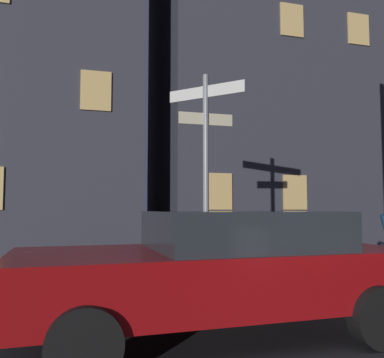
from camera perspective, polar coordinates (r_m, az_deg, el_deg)
sidewalk_kerb at (r=8.66m, az=-0.25°, el=-13.24°), size 40.00×2.58×0.14m
signpost at (r=8.18m, az=1.96°, el=3.48°), size 1.23×1.23×4.02m
car_near_left at (r=4.82m, az=3.80°, el=-12.26°), size 4.60×2.20×1.40m
building_right_block at (r=20.12m, az=16.63°, el=18.74°), size 13.95×6.08×18.43m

